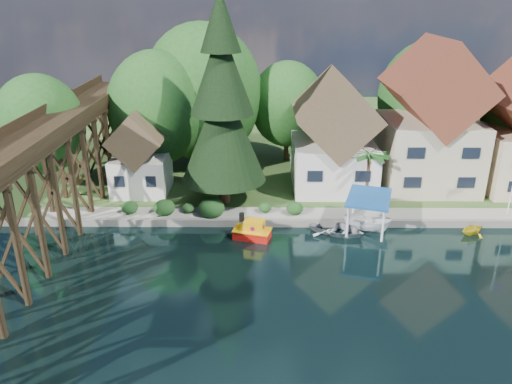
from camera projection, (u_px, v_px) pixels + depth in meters
ground at (259, 278)px, 33.87m from camera, size 140.00×140.00×0.00m
bank at (259, 138)px, 65.30m from camera, size 140.00×52.00×0.50m
seawall at (308, 223)px, 41.14m from camera, size 60.00×0.40×0.62m
promenade at (330, 214)px, 42.25m from camera, size 50.00×2.60×0.06m
trestle_bridge at (43, 177)px, 36.77m from camera, size 4.12×44.18×9.30m
house_left at (334, 140)px, 46.73m from camera, size 7.64×8.64×11.02m
house_center at (430, 125)px, 46.65m from camera, size 8.65×9.18×13.89m
shed at (140, 158)px, 45.96m from camera, size 5.09×5.40×7.85m
bg_trees at (269, 105)px, 50.84m from camera, size 49.90×13.30×10.57m
shrubs at (205, 206)px, 42.02m from camera, size 15.76×2.47×1.70m
conifer at (222, 106)px, 41.47m from camera, size 7.33×7.33×18.05m
palm_tree at (369, 157)px, 43.30m from camera, size 4.26×4.26×4.80m
tugboat at (253, 231)px, 39.04m from camera, size 3.21×2.29×2.10m
boat_white_a at (337, 228)px, 39.95m from camera, size 5.32×4.78×0.91m
boat_canopy at (367, 216)px, 39.96m from camera, size 4.48×5.47×3.05m
boat_yellow at (473, 227)px, 39.77m from camera, size 2.78×2.63×1.15m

